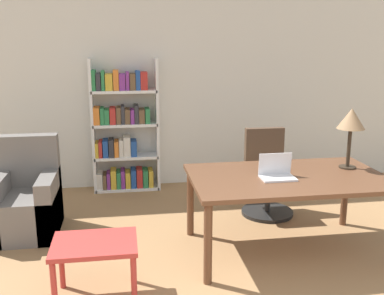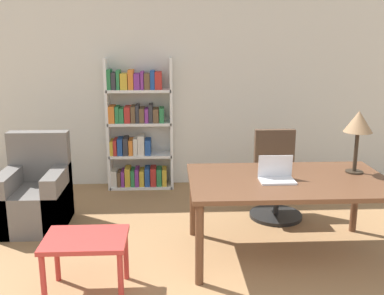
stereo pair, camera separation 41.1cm
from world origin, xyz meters
name	(u,v)px [view 1 (the left image)]	position (x,y,z in m)	size (l,w,h in m)	color
wall_back	(177,86)	(0.00, 4.53, 1.35)	(8.00, 0.06, 2.70)	silver
desk	(288,184)	(0.76, 2.31, 0.66)	(1.79, 1.08, 0.74)	brown
laptop	(277,173)	(0.63, 2.26, 0.79)	(0.31, 0.21, 0.22)	silver
table_lamp	(351,121)	(1.42, 2.47, 1.20)	(0.26, 0.26, 0.58)	#2D2319
office_chair	(267,178)	(0.88, 3.27, 0.41)	(0.59, 0.59, 0.97)	black
side_table_blue	(95,251)	(-0.97, 1.74, 0.40)	(0.64, 0.48, 0.48)	#B2332D
armchair	(26,203)	(-1.74, 3.11, 0.32)	(0.65, 0.74, 0.98)	#66605B
bookshelf	(123,132)	(-0.74, 4.34, 0.78)	(0.86, 0.28, 1.72)	white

